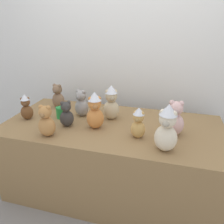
{
  "coord_description": "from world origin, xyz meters",
  "views": [
    {
      "loc": [
        0.45,
        -1.42,
        1.59
      ],
      "look_at": [
        0.0,
        0.25,
        0.85
      ],
      "focal_mm": 34.29,
      "sensor_mm": 36.0,
      "label": 1
    }
  ],
  "objects_px": {
    "teddy_bear_honey": "(138,123)",
    "party_cup_green": "(60,113)",
    "teddy_bear_caramel": "(46,122)",
    "teddy_bear_ginger": "(95,111)",
    "teddy_bear_sand": "(111,103)",
    "teddy_bear_chestnut": "(26,107)",
    "teddy_bear_mocha": "(58,97)",
    "teddy_bear_charcoal": "(67,115)",
    "teddy_bear_blush": "(175,119)",
    "teddy_bear_ash": "(81,104)",
    "teddy_bear_cream": "(167,129)",
    "display_table": "(112,158)"
  },
  "relations": [
    {
      "from": "teddy_bear_chestnut",
      "to": "teddy_bear_sand",
      "type": "distance_m",
      "value": 0.79
    },
    {
      "from": "party_cup_green",
      "to": "teddy_bear_ash",
      "type": "bearing_deg",
      "value": 30.15
    },
    {
      "from": "teddy_bear_charcoal",
      "to": "teddy_bear_mocha",
      "type": "bearing_deg",
      "value": 92.78
    },
    {
      "from": "party_cup_green",
      "to": "teddy_bear_mocha",
      "type": "bearing_deg",
      "value": 121.58
    },
    {
      "from": "teddy_bear_chestnut",
      "to": "party_cup_green",
      "type": "bearing_deg",
      "value": -10.69
    },
    {
      "from": "teddy_bear_charcoal",
      "to": "teddy_bear_ash",
      "type": "bearing_deg",
      "value": 46.98
    },
    {
      "from": "teddy_bear_charcoal",
      "to": "teddy_bear_sand",
      "type": "bearing_deg",
      "value": 2.65
    },
    {
      "from": "teddy_bear_blush",
      "to": "teddy_bear_caramel",
      "type": "xyz_separation_m",
      "value": [
        -0.98,
        -0.28,
        -0.01
      ]
    },
    {
      "from": "teddy_bear_sand",
      "to": "teddy_bear_caramel",
      "type": "distance_m",
      "value": 0.61
    },
    {
      "from": "teddy_bear_cream",
      "to": "party_cup_green",
      "type": "xyz_separation_m",
      "value": [
        -0.98,
        0.3,
        -0.12
      ]
    },
    {
      "from": "teddy_bear_chestnut",
      "to": "teddy_bear_caramel",
      "type": "xyz_separation_m",
      "value": [
        0.35,
        -0.24,
        0.0
      ]
    },
    {
      "from": "teddy_bear_blush",
      "to": "teddy_bear_cream",
      "type": "distance_m",
      "value": 0.26
    },
    {
      "from": "teddy_bear_chestnut",
      "to": "party_cup_green",
      "type": "relative_size",
      "value": 2.24
    },
    {
      "from": "party_cup_green",
      "to": "teddy_bear_cream",
      "type": "bearing_deg",
      "value": -17.19
    },
    {
      "from": "teddy_bear_cream",
      "to": "teddy_bear_charcoal",
      "type": "relative_size",
      "value": 1.51
    },
    {
      "from": "teddy_bear_blush",
      "to": "teddy_bear_caramel",
      "type": "distance_m",
      "value": 1.02
    },
    {
      "from": "teddy_bear_chestnut",
      "to": "teddy_bear_ash",
      "type": "bearing_deg",
      "value": -6.51
    },
    {
      "from": "teddy_bear_ash",
      "to": "teddy_bear_honey",
      "type": "height_order",
      "value": "teddy_bear_ash"
    },
    {
      "from": "teddy_bear_chestnut",
      "to": "teddy_bear_mocha",
      "type": "xyz_separation_m",
      "value": [
        0.15,
        0.34,
        0.0
      ]
    },
    {
      "from": "teddy_bear_caramel",
      "to": "teddy_bear_charcoal",
      "type": "xyz_separation_m",
      "value": [
        0.08,
        0.2,
        -0.01
      ]
    },
    {
      "from": "teddy_bear_caramel",
      "to": "teddy_bear_ginger",
      "type": "bearing_deg",
      "value": 32.28
    },
    {
      "from": "teddy_bear_mocha",
      "to": "teddy_bear_caramel",
      "type": "height_order",
      "value": "teddy_bear_caramel"
    },
    {
      "from": "teddy_bear_blush",
      "to": "teddy_bear_ash",
      "type": "relative_size",
      "value": 1.12
    },
    {
      "from": "teddy_bear_ginger",
      "to": "teddy_bear_sand",
      "type": "bearing_deg",
      "value": 46.11
    },
    {
      "from": "teddy_bear_blush",
      "to": "teddy_bear_sand",
      "type": "xyz_separation_m",
      "value": [
        -0.57,
        0.16,
        0.02
      ]
    },
    {
      "from": "teddy_bear_caramel",
      "to": "teddy_bear_charcoal",
      "type": "distance_m",
      "value": 0.21
    },
    {
      "from": "teddy_bear_honey",
      "to": "party_cup_green",
      "type": "relative_size",
      "value": 2.34
    },
    {
      "from": "teddy_bear_sand",
      "to": "teddy_bear_charcoal",
      "type": "bearing_deg",
      "value": -166.95
    },
    {
      "from": "teddy_bear_chestnut",
      "to": "party_cup_green",
      "type": "distance_m",
      "value": 0.31
    },
    {
      "from": "teddy_bear_blush",
      "to": "teddy_bear_sand",
      "type": "height_order",
      "value": "teddy_bear_sand"
    },
    {
      "from": "teddy_bear_ash",
      "to": "teddy_bear_caramel",
      "type": "xyz_separation_m",
      "value": [
        -0.11,
        -0.44,
        0.0
      ]
    },
    {
      "from": "teddy_bear_caramel",
      "to": "teddy_bear_mocha",
      "type": "bearing_deg",
      "value": 106.99
    },
    {
      "from": "teddy_bear_cream",
      "to": "display_table",
      "type": "bearing_deg",
      "value": 157.87
    },
    {
      "from": "display_table",
      "to": "party_cup_green",
      "type": "distance_m",
      "value": 0.66
    },
    {
      "from": "teddy_bear_ash",
      "to": "teddy_bear_mocha",
      "type": "height_order",
      "value": "teddy_bear_ash"
    },
    {
      "from": "teddy_bear_chestnut",
      "to": "teddy_bear_mocha",
      "type": "distance_m",
      "value": 0.37
    },
    {
      "from": "teddy_bear_chestnut",
      "to": "teddy_bear_ginger",
      "type": "distance_m",
      "value": 0.68
    },
    {
      "from": "teddy_bear_sand",
      "to": "teddy_bear_chestnut",
      "type": "bearing_deg",
      "value": 171.78
    },
    {
      "from": "teddy_bear_chestnut",
      "to": "teddy_bear_sand",
      "type": "relative_size",
      "value": 0.75
    },
    {
      "from": "teddy_bear_sand",
      "to": "teddy_bear_charcoal",
      "type": "xyz_separation_m",
      "value": [
        -0.33,
        -0.25,
        -0.05
      ]
    },
    {
      "from": "display_table",
      "to": "teddy_bear_ginger",
      "type": "bearing_deg",
      "value": -138.61
    },
    {
      "from": "teddy_bear_cream",
      "to": "teddy_bear_caramel",
      "type": "relative_size",
      "value": 1.33
    },
    {
      "from": "teddy_bear_cream",
      "to": "party_cup_green",
      "type": "relative_size",
      "value": 3.23
    },
    {
      "from": "teddy_bear_mocha",
      "to": "teddy_bear_ginger",
      "type": "distance_m",
      "value": 0.64
    },
    {
      "from": "teddy_bear_mocha",
      "to": "teddy_bear_caramel",
      "type": "distance_m",
      "value": 0.61
    },
    {
      "from": "teddy_bear_blush",
      "to": "teddy_bear_honey",
      "type": "distance_m",
      "value": 0.3
    },
    {
      "from": "teddy_bear_mocha",
      "to": "teddy_bear_charcoal",
      "type": "bearing_deg",
      "value": -46.71
    },
    {
      "from": "teddy_bear_mocha",
      "to": "teddy_bear_blush",
      "type": "bearing_deg",
      "value": -7.4
    },
    {
      "from": "party_cup_green",
      "to": "teddy_bear_honey",
      "type": "bearing_deg",
      "value": -12.7
    },
    {
      "from": "teddy_bear_sand",
      "to": "teddy_bear_mocha",
      "type": "bearing_deg",
      "value": 144.77
    }
  ]
}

